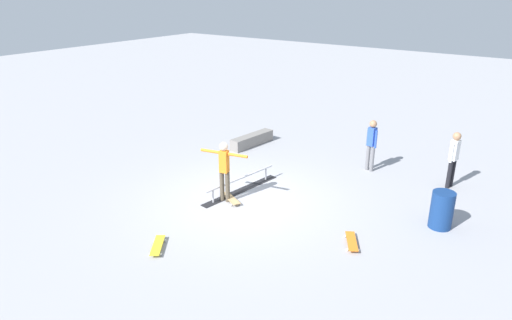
{
  "coord_description": "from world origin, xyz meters",
  "views": [
    {
      "loc": [
        8.41,
        6.43,
        5.24
      ],
      "look_at": [
        -0.44,
        0.09,
        1.0
      ],
      "focal_mm": 32.07,
      "sensor_mm": 36.0,
      "label": 1
    }
  ],
  "objects_px": {
    "bystander_blue_shirt": "(371,143)",
    "skateboard_main": "(231,198)",
    "skate_ledge": "(252,140)",
    "skater_main": "(224,167)",
    "bystander_white_shirt": "(454,157)",
    "loose_skateboard_orange": "(352,241)",
    "loose_skateboard_yellow": "(158,245)",
    "trash_bin": "(442,210)",
    "grind_rail": "(241,185)"
  },
  "relations": [
    {
      "from": "loose_skateboard_orange",
      "to": "loose_skateboard_yellow",
      "type": "height_order",
      "value": "same"
    },
    {
      "from": "skate_ledge",
      "to": "bystander_white_shirt",
      "type": "relative_size",
      "value": 1.15
    },
    {
      "from": "grind_rail",
      "to": "skate_ledge",
      "type": "xyz_separation_m",
      "value": [
        -3.14,
        -1.92,
        0.02
      ]
    },
    {
      "from": "grind_rail",
      "to": "skate_ledge",
      "type": "relative_size",
      "value": 1.48
    },
    {
      "from": "skate_ledge",
      "to": "trash_bin",
      "type": "bearing_deg",
      "value": 73.28
    },
    {
      "from": "trash_bin",
      "to": "skateboard_main",
      "type": "bearing_deg",
      "value": -69.73
    },
    {
      "from": "skate_ledge",
      "to": "loose_skateboard_yellow",
      "type": "relative_size",
      "value": 2.38
    },
    {
      "from": "skateboard_main",
      "to": "loose_skateboard_yellow",
      "type": "height_order",
      "value": "same"
    },
    {
      "from": "skate_ledge",
      "to": "loose_skateboard_orange",
      "type": "relative_size",
      "value": 2.28
    },
    {
      "from": "trash_bin",
      "to": "skate_ledge",
      "type": "bearing_deg",
      "value": -106.72
    },
    {
      "from": "bystander_white_shirt",
      "to": "loose_skateboard_orange",
      "type": "relative_size",
      "value": 1.99
    },
    {
      "from": "skater_main",
      "to": "bystander_white_shirt",
      "type": "distance_m",
      "value": 6.15
    },
    {
      "from": "bystander_white_shirt",
      "to": "bystander_blue_shirt",
      "type": "distance_m",
      "value": 2.26
    },
    {
      "from": "grind_rail",
      "to": "skater_main",
      "type": "xyz_separation_m",
      "value": [
        0.72,
        0.04,
        0.75
      ]
    },
    {
      "from": "skater_main",
      "to": "loose_skateboard_orange",
      "type": "relative_size",
      "value": 2.01
    },
    {
      "from": "bystander_blue_shirt",
      "to": "loose_skateboard_orange",
      "type": "distance_m",
      "value": 4.43
    },
    {
      "from": "skateboard_main",
      "to": "bystander_blue_shirt",
      "type": "distance_m",
      "value": 4.6
    },
    {
      "from": "grind_rail",
      "to": "skateboard_main",
      "type": "xyz_separation_m",
      "value": [
        0.65,
        0.17,
        -0.1
      ]
    },
    {
      "from": "grind_rail",
      "to": "loose_skateboard_orange",
      "type": "xyz_separation_m",
      "value": [
        0.77,
        3.57,
        -0.1
      ]
    },
    {
      "from": "skateboard_main",
      "to": "skater_main",
      "type": "bearing_deg",
      "value": 56.61
    },
    {
      "from": "grind_rail",
      "to": "trash_bin",
      "type": "xyz_separation_m",
      "value": [
        -1.1,
        4.89,
        0.27
      ]
    },
    {
      "from": "loose_skateboard_orange",
      "to": "trash_bin",
      "type": "height_order",
      "value": "trash_bin"
    },
    {
      "from": "bystander_white_shirt",
      "to": "loose_skateboard_yellow",
      "type": "relative_size",
      "value": 2.07
    },
    {
      "from": "skate_ledge",
      "to": "skateboard_main",
      "type": "xyz_separation_m",
      "value": [
        3.79,
        2.09,
        -0.12
      ]
    },
    {
      "from": "loose_skateboard_orange",
      "to": "trash_bin",
      "type": "bearing_deg",
      "value": 114.19
    },
    {
      "from": "grind_rail",
      "to": "bystander_white_shirt",
      "type": "distance_m",
      "value": 5.75
    },
    {
      "from": "grind_rail",
      "to": "loose_skateboard_yellow",
      "type": "xyz_separation_m",
      "value": [
        3.31,
        0.32,
        -0.1
      ]
    },
    {
      "from": "loose_skateboard_orange",
      "to": "loose_skateboard_yellow",
      "type": "xyz_separation_m",
      "value": [
        2.54,
        -3.26,
        0.0
      ]
    },
    {
      "from": "loose_skateboard_yellow",
      "to": "grind_rail",
      "type": "bearing_deg",
      "value": 148.4
    },
    {
      "from": "skater_main",
      "to": "loose_skateboard_yellow",
      "type": "relative_size",
      "value": 2.09
    },
    {
      "from": "skate_ledge",
      "to": "bystander_blue_shirt",
      "type": "height_order",
      "value": "bystander_blue_shirt"
    },
    {
      "from": "bystander_white_shirt",
      "to": "skateboard_main",
      "type": "bearing_deg",
      "value": -30.42
    },
    {
      "from": "skater_main",
      "to": "skateboard_main",
      "type": "relative_size",
      "value": 1.97
    },
    {
      "from": "bystander_white_shirt",
      "to": "loose_skateboard_orange",
      "type": "distance_m",
      "value": 4.46
    },
    {
      "from": "loose_skateboard_orange",
      "to": "loose_skateboard_yellow",
      "type": "relative_size",
      "value": 1.04
    },
    {
      "from": "skateboard_main",
      "to": "loose_skateboard_orange",
      "type": "xyz_separation_m",
      "value": [
        0.12,
        3.41,
        0.0
      ]
    },
    {
      "from": "skate_ledge",
      "to": "trash_bin",
      "type": "relative_size",
      "value": 2.06
    },
    {
      "from": "grind_rail",
      "to": "skate_ledge",
      "type": "distance_m",
      "value": 3.68
    },
    {
      "from": "skate_ledge",
      "to": "skateboard_main",
      "type": "bearing_deg",
      "value": 28.82
    },
    {
      "from": "skater_main",
      "to": "trash_bin",
      "type": "xyz_separation_m",
      "value": [
        -1.82,
        4.85,
        -0.49
      ]
    },
    {
      "from": "skate_ledge",
      "to": "bystander_blue_shirt",
      "type": "bearing_deg",
      "value": 93.14
    },
    {
      "from": "skate_ledge",
      "to": "skater_main",
      "type": "xyz_separation_m",
      "value": [
        3.87,
        1.96,
        0.73
      ]
    },
    {
      "from": "bystander_white_shirt",
      "to": "loose_skateboard_yellow",
      "type": "xyz_separation_m",
      "value": [
        6.82,
        -4.18,
        -0.82
      ]
    },
    {
      "from": "skate_ledge",
      "to": "loose_skateboard_yellow",
      "type": "xyz_separation_m",
      "value": [
        6.45,
        2.24,
        -0.12
      ]
    },
    {
      "from": "bystander_blue_shirt",
      "to": "skateboard_main",
      "type": "bearing_deg",
      "value": 77.54
    },
    {
      "from": "bystander_white_shirt",
      "to": "loose_skateboard_yellow",
      "type": "bearing_deg",
      "value": -15.82
    },
    {
      "from": "loose_skateboard_yellow",
      "to": "trash_bin",
      "type": "xyz_separation_m",
      "value": [
        -4.4,
        4.58,
        0.36
      ]
    },
    {
      "from": "skater_main",
      "to": "trash_bin",
      "type": "distance_m",
      "value": 5.2
    },
    {
      "from": "skater_main",
      "to": "bystander_blue_shirt",
      "type": "bearing_deg",
      "value": -130.39
    },
    {
      "from": "loose_skateboard_orange",
      "to": "trash_bin",
      "type": "relative_size",
      "value": 0.91
    }
  ]
}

